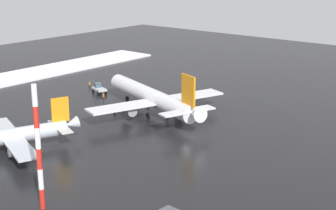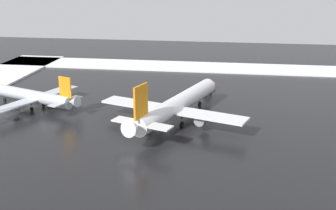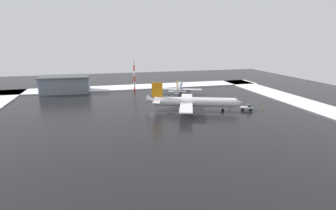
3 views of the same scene
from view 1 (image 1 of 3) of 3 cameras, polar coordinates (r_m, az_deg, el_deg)
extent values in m
plane|color=black|center=(97.25, 2.02, -3.56)|extent=(240.00, 240.00, 0.00)
cylinder|color=white|center=(111.19, -1.99, 0.97)|extent=(31.28, 13.88, 3.61)
cone|color=white|center=(126.04, -5.83, 2.71)|extent=(3.54, 4.08, 3.43)
cone|color=white|center=(96.77, 3.07, -0.96)|extent=(4.59, 4.15, 3.51)
cube|color=white|center=(104.68, -5.29, -0.23)|extent=(8.95, 14.58, 0.38)
cylinder|color=gray|center=(106.34, -4.37, -0.55)|extent=(4.11, 3.19, 2.12)
cube|color=white|center=(113.06, 2.66, 1.05)|extent=(8.95, 14.58, 0.38)
cylinder|color=gray|center=(112.64, 1.60, 0.45)|extent=(4.11, 3.19, 2.12)
cube|color=orange|center=(97.74, 2.26, 1.62)|extent=(4.14, 1.76, 5.95)
cube|color=white|center=(97.38, 0.60, -0.96)|extent=(4.28, 5.72, 0.25)
cube|color=white|center=(100.75, 3.68, -0.41)|extent=(4.28, 5.72, 0.25)
cylinder|color=black|center=(121.13, -4.56, 1.42)|extent=(0.25, 0.25, 0.74)
cylinder|color=black|center=(121.53, -4.55, 0.71)|extent=(1.23, 0.74, 1.17)
cylinder|color=black|center=(107.85, -2.23, -0.39)|extent=(0.25, 0.25, 0.74)
cylinder|color=black|center=(108.30, -2.22, -1.17)|extent=(1.23, 0.74, 1.17)
cylinder|color=black|center=(110.10, -0.11, -0.03)|extent=(0.25, 0.25, 0.74)
cylinder|color=black|center=(110.53, -0.10, -0.80)|extent=(1.23, 0.74, 1.17)
cone|color=silver|center=(95.71, -10.67, -2.07)|extent=(3.21, 3.53, 2.67)
cube|color=silver|center=(87.18, -15.94, -4.76)|extent=(11.07, 7.07, 0.29)
cylinder|color=gray|center=(88.86, -16.41, -4.95)|extent=(2.49, 3.14, 1.61)
cube|color=silver|center=(99.45, -17.80, -2.33)|extent=(11.07, 7.07, 0.29)
cylinder|color=gray|center=(98.12, -17.79, -3.07)|extent=(2.49, 3.14, 1.61)
cube|color=orange|center=(94.27, -11.87, -0.52)|extent=(1.43, 3.12, 4.52)
cube|color=silver|center=(92.96, -11.39, -2.77)|extent=(4.37, 3.34, 0.19)
cube|color=silver|center=(97.36, -12.30, -1.96)|extent=(4.37, 3.34, 0.19)
cylinder|color=black|center=(91.96, -16.64, -4.36)|extent=(0.19, 0.19, 0.57)
cylinder|color=black|center=(92.36, -16.58, -5.04)|extent=(0.58, 0.93, 0.89)
cylinder|color=black|center=(95.24, -17.13, -3.70)|extent=(0.19, 0.19, 0.57)
cylinder|color=black|center=(95.63, -17.08, -4.36)|extent=(0.58, 0.93, 0.89)
cube|color=silver|center=(128.84, -7.63, 1.77)|extent=(5.07, 3.58, 0.50)
cube|color=#3F5160|center=(129.47, -7.81, 2.20)|extent=(1.81, 1.87, 1.10)
cylinder|color=black|center=(130.07, -8.31, 1.56)|extent=(0.96, 0.60, 0.90)
cylinder|color=black|center=(130.83, -7.51, 1.68)|extent=(0.96, 0.60, 0.90)
cylinder|color=black|center=(127.20, -7.73, 1.25)|extent=(0.96, 0.60, 0.90)
cylinder|color=black|center=(127.98, -6.92, 1.37)|extent=(0.96, 0.60, 0.90)
cylinder|color=black|center=(122.67, -7.12, 0.71)|extent=(0.16, 0.16, 0.85)
cylinder|color=black|center=(122.54, -7.18, 0.69)|extent=(0.16, 0.16, 0.85)
cylinder|color=orange|center=(122.41, -7.16, 1.03)|extent=(0.36, 0.36, 0.62)
sphere|color=tan|center=(122.30, -7.17, 1.22)|extent=(0.24, 0.24, 0.24)
cylinder|color=black|center=(111.72, -5.96, -0.79)|extent=(0.16, 0.16, 0.85)
cylinder|color=black|center=(111.82, -5.87, -0.77)|extent=(0.16, 0.16, 0.85)
cylinder|color=orange|center=(111.56, -5.93, -0.42)|extent=(0.36, 0.36, 0.62)
sphere|color=tan|center=(111.44, -5.93, -0.21)|extent=(0.24, 0.24, 0.24)
cylinder|color=black|center=(134.59, -8.72, 2.02)|extent=(0.16, 0.16, 0.85)
cylinder|color=black|center=(134.63, -8.64, 2.03)|extent=(0.16, 0.16, 0.85)
cylinder|color=orange|center=(134.43, -8.69, 2.33)|extent=(0.36, 0.36, 0.62)
sphere|color=tan|center=(134.33, -8.70, 2.51)|extent=(0.24, 0.24, 0.24)
cylinder|color=red|center=(72.15, -13.77, -10.06)|extent=(0.70, 0.70, 2.88)
cylinder|color=white|center=(70.96, -13.92, -7.97)|extent=(0.70, 0.70, 2.88)
cylinder|color=red|center=(69.86, -14.08, -5.81)|extent=(0.70, 0.70, 2.88)
cylinder|color=white|center=(68.86, -14.24, -3.58)|extent=(0.70, 0.70, 2.88)
cylinder|color=red|center=(67.97, -14.41, -1.29)|extent=(0.70, 0.70, 2.88)
cylinder|color=white|center=(67.19, -14.58, 1.06)|extent=(0.70, 0.70, 2.88)
camera|label=2|loc=(91.25, 47.48, 9.33)|focal=45.00mm
camera|label=3|loc=(178.66, 28.65, 12.66)|focal=28.00mm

